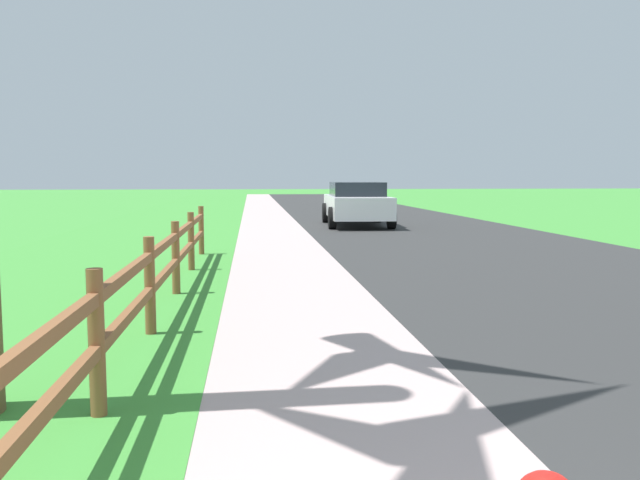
# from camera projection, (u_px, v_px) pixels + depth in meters

# --- Properties ---
(ground_plane) EXTENTS (120.00, 120.00, 0.00)m
(ground_plane) POSITION_uv_depth(u_px,v_px,m) (293.00, 218.00, 25.75)
(ground_plane) COLOR #409237
(road_asphalt) EXTENTS (7.00, 66.00, 0.01)m
(road_asphalt) POSITION_uv_depth(u_px,v_px,m) (371.00, 214.00, 28.10)
(road_asphalt) COLOR #2F2F2F
(road_asphalt) RESTS_ON ground
(curb_concrete) EXTENTS (6.00, 66.00, 0.01)m
(curb_concrete) POSITION_uv_depth(u_px,v_px,m) (219.00, 215.00, 27.42)
(curb_concrete) COLOR #BBA19E
(curb_concrete) RESTS_ON ground
(grass_verge) EXTENTS (5.00, 66.00, 0.00)m
(grass_verge) POSITION_uv_depth(u_px,v_px,m) (182.00, 215.00, 27.26)
(grass_verge) COLOR #409237
(grass_verge) RESTS_ON ground
(rail_fence) EXTENTS (0.11, 14.02, 1.01)m
(rail_fence) POSITION_uv_depth(u_px,v_px,m) (150.00, 278.00, 6.65)
(rail_fence) COLOR brown
(rail_fence) RESTS_ON ground
(parked_suv_white) EXTENTS (2.24, 4.79, 1.44)m
(parked_suv_white) POSITION_uv_depth(u_px,v_px,m) (357.00, 203.00, 21.60)
(parked_suv_white) COLOR white
(parked_suv_white) RESTS_ON ground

